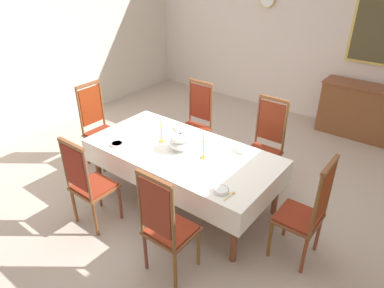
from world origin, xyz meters
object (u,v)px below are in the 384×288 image
chair_north_b (265,143)px  bowl_near_left (221,190)px  chair_north_a (195,121)px  chair_south_b (166,225)px  candlestick_east (204,148)px  spoon_primary (232,194)px  bowl_far_right (117,144)px  spoon_secondary (176,126)px  sideboard (364,112)px  candlestick_west (162,132)px  chair_south_a (88,182)px  bowl_near_right (182,128)px  chair_head_east (307,211)px  dining_table (182,155)px  chair_head_west (99,125)px  bowl_far_left (243,149)px  soup_tureen (181,141)px

chair_north_b → bowl_near_left: 1.41m
chair_north_a → chair_south_b: bearing=120.3°
candlestick_east → bowl_near_left: 0.66m
spoon_primary → chair_south_b: bearing=-115.5°
bowl_far_right → spoon_secondary: 0.87m
sideboard → candlestick_west: bearing=63.3°
chair_south_a → chair_south_b: size_ratio=0.94×
candlestick_east → bowl_near_right: bearing=147.3°
chair_head_east → dining_table: bearing=90.0°
dining_table → chair_head_west: (-1.56, 0.00, -0.06)m
dining_table → candlestick_east: candlestick_east is taller
bowl_near_left → chair_north_b: bearing=98.9°
chair_north_a → chair_head_west: (-1.02, -0.98, 0.01)m
chair_south_b → chair_head_east: size_ratio=1.00×
dining_table → sideboard: bearing=68.0°
chair_north_b → chair_head_east: bearing=134.1°
dining_table → bowl_far_left: size_ratio=11.95×
dining_table → spoon_secondary: spoon_secondary is taller
chair_north_a → spoon_primary: chair_north_a is taller
bowl_near_right → spoon_primary: bearing=-32.1°
dining_table → soup_tureen: size_ratio=8.13×
dining_table → bowl_far_right: (-0.69, -0.40, 0.09)m
chair_north_b → chair_head_west: size_ratio=1.00×
candlestick_east → chair_head_west: bearing=-180.0°
chair_south_b → bowl_far_right: size_ratio=7.69×
bowl_far_right → chair_north_b: bearing=46.6°
chair_south_a → chair_head_east: chair_head_east is taller
bowl_near_right → bowl_far_left: 0.92m
dining_table → chair_south_a: size_ratio=2.03×
chair_north_a → bowl_near_right: 0.63m
soup_tureen → spoon_primary: bearing=-21.8°
chair_south_b → bowl_far_right: chair_south_b is taller
chair_north_a → chair_head_east: bearing=155.0°
spoon_primary → bowl_near_right: bearing=151.2°
dining_table → soup_tureen: 0.18m
chair_north_b → bowl_near_right: (-0.93, -0.57, 0.16)m
chair_north_b → chair_head_west: chair_head_west is taller
candlestick_west → spoon_secondary: 0.48m
chair_north_a → bowl_near_left: 1.95m
soup_tureen → bowl_near_left: soup_tureen is taller
dining_table → sideboard: sideboard is taller
spoon_secondary → spoon_primary: bearing=-37.6°
chair_head_east → bowl_near_left: chair_head_east is taller
bowl_near_left → sideboard: sideboard is taller
chair_head_west → spoon_primary: chair_head_west is taller
candlestick_west → candlestick_east: bearing=0.0°
chair_north_a → bowl_near_right: (0.21, -0.57, 0.16)m
candlestick_west → bowl_far_right: bearing=-133.7°
candlestick_west → spoon_primary: (1.25, -0.38, -0.13)m
chair_south_b → chair_head_east: chair_south_b is taller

